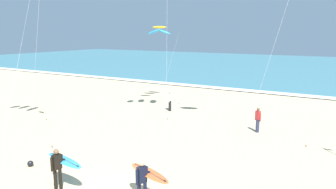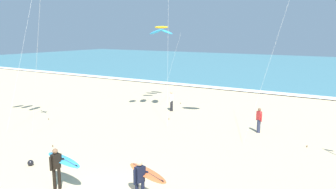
% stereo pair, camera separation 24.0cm
% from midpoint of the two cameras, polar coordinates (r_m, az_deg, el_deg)
% --- Properties ---
extents(ocean_water, '(160.00, 60.00, 0.08)m').
position_cam_midpoint_polar(ocean_water, '(64.82, 24.60, 4.20)').
color(ocean_water, teal).
rests_on(ocean_water, ground).
extents(shoreline_foam, '(160.00, 1.60, 0.01)m').
position_cam_midpoint_polar(shoreline_foam, '(35.78, 18.35, 0.23)').
color(shoreline_foam, white).
rests_on(shoreline_foam, ocean_water).
extents(surfer_lead, '(2.05, 1.16, 1.71)m').
position_cam_midpoint_polar(surfer_lead, '(12.46, -3.68, -13.85)').
color(surfer_lead, black).
rests_on(surfer_lead, ground).
extents(surfer_trailing, '(2.06, 1.03, 1.71)m').
position_cam_midpoint_polar(surfer_trailing, '(14.23, -17.64, -11.16)').
color(surfer_trailing, black).
rests_on(surfer_trailing, ground).
extents(kite_arc_golden_far, '(2.66, 2.75, 6.75)m').
position_cam_midpoint_polar(kite_arc_golden_far, '(29.34, -0.89, 10.96)').
color(kite_arc_golden_far, '#2D99DB').
rests_on(kite_arc_golden_far, ground).
extents(bystander_white_top, '(0.23, 0.49, 1.59)m').
position_cam_midpoint_polar(bystander_white_top, '(26.48, 0.87, -1.13)').
color(bystander_white_top, black).
rests_on(bystander_white_top, ground).
extents(bystander_red_top, '(0.44, 0.32, 1.59)m').
position_cam_midpoint_polar(bystander_red_top, '(21.57, 15.65, -4.25)').
color(bystander_red_top, '#2D334C').
rests_on(bystander_red_top, ground).
extents(beach_ball, '(0.28, 0.28, 0.28)m').
position_cam_midpoint_polar(beach_ball, '(17.22, -22.16, -10.81)').
color(beach_ball, black).
rests_on(beach_ball, ground).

